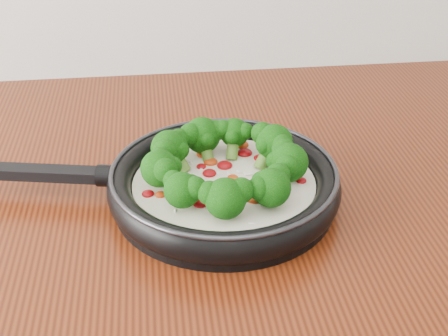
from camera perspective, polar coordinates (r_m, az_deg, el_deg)
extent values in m
cylinder|color=black|center=(0.79, 0.00, -2.78)|extent=(0.33, 0.33, 0.01)
torus|color=black|center=(0.78, 0.00, -1.46)|extent=(0.35, 0.35, 0.03)
torus|color=#2D2D33|center=(0.77, 0.00, -0.22)|extent=(0.34, 0.34, 0.01)
cube|color=black|center=(0.82, -15.74, -0.46)|extent=(0.17, 0.06, 0.01)
cylinder|color=black|center=(0.80, -10.60, -0.70)|extent=(0.03, 0.03, 0.03)
cylinder|color=white|center=(0.78, 0.00, -1.85)|extent=(0.27, 0.27, 0.02)
ellipsoid|color=#92070C|center=(0.76, -0.10, -2.05)|extent=(0.02, 0.02, 0.01)
ellipsoid|color=#92070C|center=(0.74, -2.18, -3.24)|extent=(0.02, 0.02, 0.01)
ellipsoid|color=#B5330B|center=(0.75, -5.85, -2.45)|extent=(0.02, 0.02, 0.01)
ellipsoid|color=#92070C|center=(0.76, 0.62, -1.98)|extent=(0.02, 0.02, 0.01)
ellipsoid|color=#92070C|center=(0.81, 0.06, 0.23)|extent=(0.03, 0.03, 0.01)
ellipsoid|color=#B5330B|center=(0.86, 1.65, 2.13)|extent=(0.03, 0.03, 0.01)
ellipsoid|color=#92070C|center=(0.79, -1.35, -0.50)|extent=(0.02, 0.02, 0.01)
ellipsoid|color=#92070C|center=(0.76, 0.51, -1.91)|extent=(0.02, 0.02, 0.01)
ellipsoid|color=#B5330B|center=(0.84, -1.90, 1.29)|extent=(0.03, 0.03, 0.01)
ellipsoid|color=#92070C|center=(0.74, -0.50, -3.20)|extent=(0.03, 0.03, 0.01)
ellipsoid|color=#92070C|center=(0.84, 1.91, 1.38)|extent=(0.02, 0.02, 0.01)
ellipsoid|color=#B5330B|center=(0.74, 2.76, -2.84)|extent=(0.03, 0.03, 0.01)
ellipsoid|color=#92070C|center=(0.81, -2.10, 0.14)|extent=(0.02, 0.02, 0.01)
ellipsoid|color=#92070C|center=(0.78, 7.10, -1.16)|extent=(0.02, 0.02, 0.01)
ellipsoid|color=#B5330B|center=(0.78, 0.81, -0.93)|extent=(0.02, 0.02, 0.01)
ellipsoid|color=#92070C|center=(0.74, -1.68, -3.01)|extent=(0.03, 0.03, 0.01)
ellipsoid|color=#92070C|center=(0.82, 4.51, 0.72)|extent=(0.02, 0.02, 0.01)
ellipsoid|color=#B5330B|center=(0.82, -1.23, 0.55)|extent=(0.03, 0.03, 0.01)
ellipsoid|color=#92070C|center=(0.76, -6.99, -2.37)|extent=(0.02, 0.02, 0.01)
ellipsoid|color=#92070C|center=(0.83, 3.27, 0.92)|extent=(0.02, 0.02, 0.01)
ellipsoid|color=#B5330B|center=(0.74, -0.56, -2.79)|extent=(0.02, 0.02, 0.01)
ellipsoid|color=white|center=(0.82, -3.10, 0.52)|extent=(0.01, 0.01, 0.00)
ellipsoid|color=white|center=(0.85, -2.77, 1.89)|extent=(0.01, 0.01, 0.00)
ellipsoid|color=white|center=(0.80, -0.58, -0.43)|extent=(0.01, 0.01, 0.00)
ellipsoid|color=white|center=(0.79, 1.98, -0.52)|extent=(0.01, 0.01, 0.00)
ellipsoid|color=white|center=(0.77, -0.79, -1.52)|extent=(0.01, 0.01, 0.00)
ellipsoid|color=white|center=(0.74, 3.60, -3.14)|extent=(0.01, 0.01, 0.00)
ellipsoid|color=white|center=(0.70, 2.58, -5.08)|extent=(0.01, 0.00, 0.00)
ellipsoid|color=white|center=(0.78, 1.20, -1.31)|extent=(0.01, 0.01, 0.00)
ellipsoid|color=white|center=(0.80, -2.14, -0.17)|extent=(0.01, 0.01, 0.00)
ellipsoid|color=white|center=(0.77, 2.71, -1.42)|extent=(0.01, 0.00, 0.00)
ellipsoid|color=white|center=(0.80, 1.33, -0.33)|extent=(0.01, 0.01, 0.00)
ellipsoid|color=white|center=(0.80, -5.54, -0.26)|extent=(0.01, 0.01, 0.00)
ellipsoid|color=white|center=(0.77, 4.00, -1.46)|extent=(0.01, 0.01, 0.00)
ellipsoid|color=white|center=(0.79, 0.44, -0.54)|extent=(0.01, 0.01, 0.00)
ellipsoid|color=white|center=(0.81, -0.17, 0.18)|extent=(0.01, 0.01, 0.00)
ellipsoid|color=white|center=(0.75, 0.64, -2.63)|extent=(0.00, 0.01, 0.00)
ellipsoid|color=white|center=(0.79, 4.02, -0.79)|extent=(0.01, 0.01, 0.00)
ellipsoid|color=white|center=(0.79, 1.44, -0.87)|extent=(0.01, 0.01, 0.00)
ellipsoid|color=white|center=(0.81, -0.13, 0.22)|extent=(0.01, 0.00, 0.00)
ellipsoid|color=white|center=(0.73, -4.48, -3.97)|extent=(0.00, 0.01, 0.00)
ellipsoid|color=white|center=(0.79, 2.38, -0.56)|extent=(0.01, 0.00, 0.00)
ellipsoid|color=white|center=(0.86, 0.81, 2.06)|extent=(0.01, 0.01, 0.00)
ellipsoid|color=white|center=(0.74, 5.06, -2.94)|extent=(0.01, 0.01, 0.00)
ellipsoid|color=white|center=(0.85, 4.24, 1.81)|extent=(0.01, 0.01, 0.00)
ellipsoid|color=white|center=(0.76, -5.59, -2.35)|extent=(0.01, 0.01, 0.00)
cylinder|color=olive|center=(0.77, 4.75, -0.49)|extent=(0.03, 0.02, 0.03)
sphere|color=black|center=(0.77, 5.96, 0.51)|extent=(0.06, 0.06, 0.05)
sphere|color=black|center=(0.78, 5.49, 1.65)|extent=(0.04, 0.04, 0.03)
sphere|color=black|center=(0.75, 5.81, 0.17)|extent=(0.03, 0.03, 0.03)
sphere|color=black|center=(0.76, 4.76, 0.64)|extent=(0.03, 0.03, 0.02)
cylinder|color=olive|center=(0.81, 3.72, 0.99)|extent=(0.03, 0.03, 0.03)
sphere|color=black|center=(0.81, 4.65, 2.34)|extent=(0.06, 0.06, 0.05)
sphere|color=black|center=(0.81, 3.55, 3.18)|extent=(0.04, 0.04, 0.03)
sphere|color=black|center=(0.79, 5.31, 2.10)|extent=(0.03, 0.03, 0.03)
sphere|color=black|center=(0.80, 3.76, 2.14)|extent=(0.03, 0.03, 0.02)
cylinder|color=olive|center=(0.83, 0.79, 1.80)|extent=(0.02, 0.03, 0.03)
sphere|color=black|center=(0.83, 0.97, 3.27)|extent=(0.05, 0.05, 0.04)
sphere|color=black|center=(0.83, -0.09, 3.62)|extent=(0.03, 0.03, 0.02)
sphere|color=black|center=(0.82, 1.95, 3.40)|extent=(0.03, 0.03, 0.02)
sphere|color=black|center=(0.82, 0.79, 2.86)|extent=(0.02, 0.02, 0.02)
cylinder|color=olive|center=(0.82, -1.63, 1.64)|extent=(0.02, 0.03, 0.03)
sphere|color=black|center=(0.83, -2.00, 3.03)|extent=(0.06, 0.06, 0.05)
sphere|color=black|center=(0.82, -3.10, 3.09)|extent=(0.04, 0.04, 0.03)
sphere|color=black|center=(0.83, -0.73, 3.47)|extent=(0.03, 0.03, 0.03)
sphere|color=black|center=(0.81, -1.62, 2.65)|extent=(0.03, 0.03, 0.02)
cylinder|color=olive|center=(0.80, -4.06, 0.60)|extent=(0.03, 0.03, 0.03)
sphere|color=black|center=(0.80, -5.04, 1.81)|extent=(0.06, 0.06, 0.05)
sphere|color=black|center=(0.78, -5.42, 1.62)|extent=(0.04, 0.04, 0.03)
sphere|color=black|center=(0.81, -4.18, 2.64)|extent=(0.03, 0.03, 0.03)
sphere|color=black|center=(0.79, -4.05, 1.67)|extent=(0.03, 0.03, 0.02)
cylinder|color=olive|center=(0.76, -4.72, -0.96)|extent=(0.03, 0.02, 0.03)
sphere|color=black|center=(0.75, -5.94, -0.05)|extent=(0.05, 0.05, 0.05)
sphere|color=black|center=(0.74, -5.41, -0.21)|extent=(0.03, 0.03, 0.03)
sphere|color=black|center=(0.77, -5.85, 0.98)|extent=(0.03, 0.03, 0.03)
sphere|color=black|center=(0.75, -4.74, 0.19)|extent=(0.03, 0.03, 0.02)
cylinder|color=olive|center=(0.73, -3.06, -2.55)|extent=(0.03, 0.03, 0.03)
sphere|color=black|center=(0.71, -3.89, -2.05)|extent=(0.05, 0.05, 0.04)
sphere|color=black|center=(0.70, -2.64, -1.81)|extent=(0.03, 0.03, 0.03)
sphere|color=black|center=(0.72, -4.66, -1.15)|extent=(0.03, 0.03, 0.02)
sphere|color=black|center=(0.72, -3.05, -1.39)|extent=(0.03, 0.03, 0.02)
cylinder|color=olive|center=(0.72, 0.10, -3.15)|extent=(0.02, 0.03, 0.03)
sphere|color=black|center=(0.70, 0.13, -2.82)|extent=(0.06, 0.06, 0.05)
sphere|color=black|center=(0.70, 1.59, -2.07)|extent=(0.04, 0.04, 0.03)
sphere|color=black|center=(0.70, -1.35, -2.30)|extent=(0.03, 0.03, 0.03)
sphere|color=black|center=(0.71, 0.10, -1.98)|extent=(0.03, 0.03, 0.02)
cylinder|color=olive|center=(0.73, 3.44, -2.36)|extent=(0.03, 0.03, 0.03)
sphere|color=black|center=(0.72, 4.36, -1.81)|extent=(0.05, 0.05, 0.05)
sphere|color=black|center=(0.73, 4.99, -0.66)|extent=(0.03, 0.03, 0.03)
sphere|color=black|center=(0.71, 3.21, -1.86)|extent=(0.03, 0.03, 0.03)
sphere|color=black|center=(0.73, 3.43, -1.20)|extent=(0.03, 0.03, 0.02)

